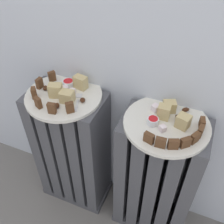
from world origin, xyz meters
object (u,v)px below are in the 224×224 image
object	(u,v)px
fork	(78,101)
plate_right	(166,124)
jam_bowl_left	(68,83)
jam_bowl_right	(153,121)
radiator_right	(155,180)
radiator_left	(73,152)
plate_left	(64,96)

from	to	relation	value
fork	plate_right	bearing A→B (deg)	2.33
jam_bowl_left	jam_bowl_right	xyz separation A→B (m)	(0.35, -0.08, 0.00)
plate_right	fork	world-z (taller)	fork
radiator_right	plate_right	size ratio (longest dim) A/B	2.19
radiator_left	jam_bowl_right	size ratio (longest dim) A/B	16.70
plate_left	plate_right	distance (m)	0.38
radiator_right	radiator_left	bearing A→B (deg)	180.00
radiator_right	plate_right	world-z (taller)	plate_right
jam_bowl_right	fork	bearing A→B (deg)	177.78
radiator_left	jam_bowl_right	world-z (taller)	jam_bowl_right
plate_left	jam_bowl_left	size ratio (longest dim) A/B	6.54
jam_bowl_right	plate_left	bearing A→B (deg)	176.06
jam_bowl_left	radiator_left	bearing A→B (deg)	-80.58
radiator_right	plate_left	world-z (taller)	plate_left
jam_bowl_left	fork	world-z (taller)	jam_bowl_left
radiator_right	jam_bowl_left	distance (m)	0.52
fork	plate_left	bearing A→B (deg)	168.97
plate_right	jam_bowl_right	world-z (taller)	jam_bowl_right
radiator_right	plate_left	bearing A→B (deg)	180.00
radiator_left	plate_left	size ratio (longest dim) A/B	2.19
radiator_left	plate_right	xyz separation A→B (m)	(0.38, 0.00, 0.32)
radiator_right	jam_bowl_left	xyz separation A→B (m)	(-0.39, 0.05, 0.34)
radiator_right	plate_right	bearing A→B (deg)	63.43
radiator_left	fork	size ratio (longest dim) A/B	6.53
radiator_left	plate_right	size ratio (longest dim) A/B	2.19
plate_right	jam_bowl_left	xyz separation A→B (m)	(-0.39, 0.05, 0.02)
radiator_right	plate_right	xyz separation A→B (m)	(0.00, 0.00, 0.32)
radiator_left	radiator_right	world-z (taller)	same
jam_bowl_left	plate_left	bearing A→B (deg)	-80.58
plate_right	jam_bowl_right	xyz separation A→B (m)	(-0.04, -0.02, 0.02)
plate_left	jam_bowl_left	world-z (taller)	jam_bowl_left
plate_left	radiator_right	bearing A→B (deg)	-0.00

